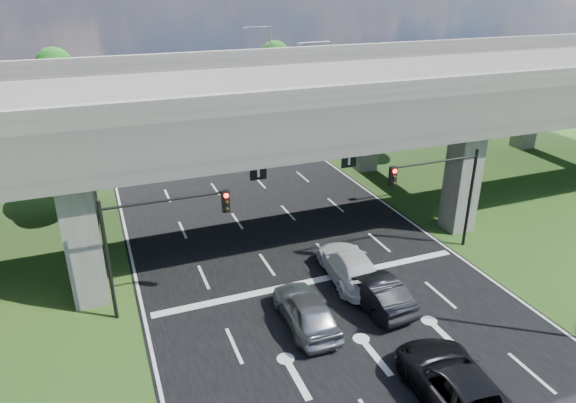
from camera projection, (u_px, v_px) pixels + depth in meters
ground at (345, 319)px, 24.16m from camera, size 160.00×160.00×0.00m
road at (273, 230)px, 32.69m from camera, size 18.00×120.00×0.03m
overpass at (261, 100)px, 31.24m from camera, size 80.00×15.00×10.00m
signal_right at (442, 185)px, 28.45m from camera, size 5.76×0.54×6.00m
signal_left at (155, 231)px, 23.25m from camera, size 5.76×0.54×6.00m
streetlight_far at (326, 87)px, 45.67m from camera, size 3.38×0.25×10.00m
streetlight_beyond at (267, 62)px, 59.34m from camera, size 3.38×0.25×10.00m
tree_left_near at (34, 117)px, 39.81m from camera, size 4.50×4.50×7.80m
tree_left_mid at (4, 107)px, 45.90m from camera, size 3.91×3.90×6.76m
tree_left_far at (53, 78)px, 53.68m from camera, size 4.80×4.80×8.32m
tree_right_near at (335, 91)px, 50.61m from camera, size 4.20×4.20×7.28m
tree_right_mid at (328, 79)px, 58.57m from camera, size 3.91×3.90×6.76m
tree_right_far at (272, 65)px, 63.82m from camera, size 4.50×4.50×7.80m
car_silver at (306, 310)px, 23.35m from camera, size 2.11×4.95×1.67m
car_dark at (373, 290)px, 24.88m from camera, size 2.14×5.05×1.62m
car_white at (350, 266)px, 26.98m from camera, size 2.95×5.88×1.64m
car_trailing at (457, 387)px, 18.94m from camera, size 3.28×6.24×1.68m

